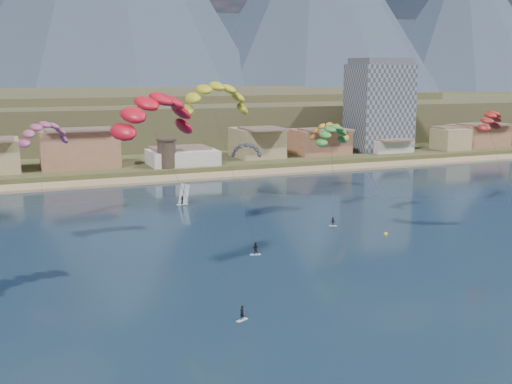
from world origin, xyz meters
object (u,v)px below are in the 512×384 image
apartment_tower (379,105)px  kitesurfer_yellow (215,94)px  kitesurfer_red (155,108)px  buoy (386,234)px  watchtower (167,153)px  windsurfer (183,198)px  kitesurfer_green (332,132)px

apartment_tower → kitesurfer_yellow: bearing=-136.0°
kitesurfer_red → buoy: (45.26, 14.90, -24.59)m
watchtower → kitesurfer_yellow: kitesurfer_yellow is taller
kitesurfer_red → windsurfer: size_ratio=6.34×
kitesurfer_red → kitesurfer_green: 56.58m
kitesurfer_green → kitesurfer_red: bearing=-142.3°
kitesurfer_red → buoy: 53.62m
buoy → windsurfer: bearing=124.9°
apartment_tower → kitesurfer_green: bearing=-128.4°
apartment_tower → watchtower: bearing=-170.1°
apartment_tower → kitesurfer_yellow: apartment_tower is taller
watchtower → windsurfer: (-6.54, -41.71, -4.91)m
watchtower → kitesurfer_green: bearing=-72.0°
apartment_tower → windsurfer: bearing=-147.2°
watchtower → kitesurfer_red: size_ratio=0.30×
apartment_tower → buoy: apartment_tower is taller
kitesurfer_green → buoy: 25.76m
kitesurfer_red → kitesurfer_green: size_ratio=1.42×
kitesurfer_green → buoy: bearing=-87.3°
kitesurfer_green → windsurfer: bearing=143.1°
kitesurfer_red → kitesurfer_yellow: bearing=56.9°
kitesurfer_green → windsurfer: size_ratio=4.46×
windsurfer → kitesurfer_red: bearing=-108.2°
watchtower → buoy: 83.88m
buoy → kitesurfer_green: bearing=92.7°
watchtower → kitesurfer_green: 65.65m
apartment_tower → kitesurfer_red: (-104.36, -109.89, 6.90)m
kitesurfer_green → buoy: size_ratio=27.27×
kitesurfer_yellow → kitesurfer_red: bearing=-123.1°
apartment_tower → kitesurfer_red: 151.70m
kitesurfer_yellow → buoy: 39.93m
watchtower → kitesurfer_yellow: bearing=-96.7°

